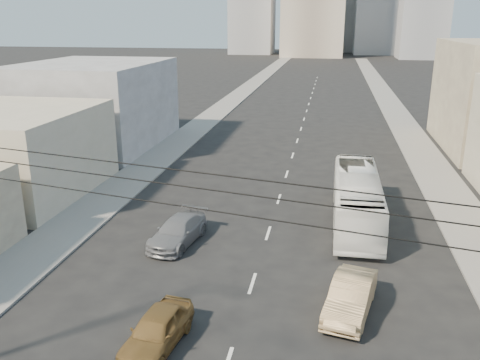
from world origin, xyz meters
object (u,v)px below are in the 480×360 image
(sedan_tan, at_px, (351,296))
(sedan_grey, at_px, (178,231))
(city_bus, at_px, (357,199))
(sedan_brown, at_px, (157,330))

(sedan_tan, height_order, sedan_grey, sedan_tan)
(city_bus, distance_m, sedan_brown, 16.05)
(sedan_tan, distance_m, sedan_grey, 10.74)
(sedan_tan, bearing_deg, city_bus, 98.80)
(city_bus, distance_m, sedan_tan, 10.31)
(city_bus, xyz_separation_m, sedan_grey, (-9.83, -4.79, -0.87))
(sedan_brown, height_order, sedan_grey, sedan_brown)
(sedan_brown, xyz_separation_m, sedan_grey, (-1.96, 9.17, -0.01))
(city_bus, bearing_deg, sedan_tan, -93.29)
(city_bus, bearing_deg, sedan_grey, -154.03)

